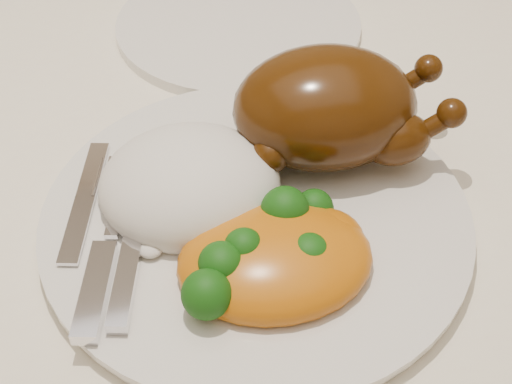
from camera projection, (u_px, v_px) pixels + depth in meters
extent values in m
cylinder|color=brown|center=(511.00, 111.00, 1.28)|extent=(0.07, 0.07, 0.72)
cube|color=brown|center=(76.00, 152.00, 0.62)|extent=(1.60, 0.90, 0.04)
cube|color=white|center=(71.00, 130.00, 0.60)|extent=(1.72, 1.02, 0.01)
cylinder|color=silver|center=(256.00, 218.00, 0.51)|extent=(0.35, 0.35, 0.01)
cylinder|color=silver|center=(239.00, 25.00, 0.70)|extent=(0.31, 0.31, 0.01)
ellipsoid|color=#462407|center=(325.00, 107.00, 0.53)|extent=(0.15, 0.12, 0.09)
ellipsoid|color=#462407|center=(316.00, 91.00, 0.51)|extent=(0.07, 0.06, 0.04)
ellipsoid|color=#462407|center=(396.00, 139.00, 0.52)|extent=(0.05, 0.04, 0.04)
sphere|color=#462407|center=(452.00, 113.00, 0.51)|extent=(0.02, 0.02, 0.02)
ellipsoid|color=#462407|center=(377.00, 93.00, 0.56)|extent=(0.05, 0.04, 0.04)
sphere|color=#462407|center=(429.00, 69.00, 0.55)|extent=(0.02, 0.02, 0.02)
sphere|color=#462407|center=(270.00, 155.00, 0.51)|extent=(0.03, 0.03, 0.03)
sphere|color=#462407|center=(259.00, 101.00, 0.56)|extent=(0.03, 0.03, 0.03)
ellipsoid|color=white|center=(190.00, 186.00, 0.51)|extent=(0.15, 0.14, 0.07)
ellipsoid|color=orange|center=(275.00, 260.00, 0.46)|extent=(0.14, 0.11, 0.04)
ellipsoid|color=orange|center=(321.00, 239.00, 0.48)|extent=(0.06, 0.05, 0.03)
ellipsoid|color=#0D3609|center=(314.00, 209.00, 0.49)|extent=(0.03, 0.03, 0.03)
ellipsoid|color=#0D3609|center=(293.00, 257.00, 0.46)|extent=(0.03, 0.03, 0.02)
ellipsoid|color=#0D3609|center=(221.00, 263.00, 0.45)|extent=(0.03, 0.03, 0.03)
ellipsoid|color=#0D3609|center=(244.00, 250.00, 0.45)|extent=(0.03, 0.03, 0.03)
ellipsoid|color=#0D3609|center=(309.00, 251.00, 0.45)|extent=(0.03, 0.03, 0.02)
ellipsoid|color=#0D3609|center=(207.00, 294.00, 0.43)|extent=(0.03, 0.03, 0.03)
ellipsoid|color=#0D3609|center=(285.00, 211.00, 0.48)|extent=(0.03, 0.03, 0.03)
ellipsoid|color=#0D3609|center=(279.00, 223.00, 0.48)|extent=(0.03, 0.03, 0.02)
ellipsoid|color=#0D3609|center=(299.00, 254.00, 0.46)|extent=(0.03, 0.03, 0.03)
ellipsoid|color=#0D3609|center=(303.00, 234.00, 0.48)|extent=(0.02, 0.02, 0.02)
cube|color=silver|center=(85.00, 199.00, 0.51)|extent=(0.05, 0.12, 0.00)
cube|color=silver|center=(95.00, 290.00, 0.45)|extent=(0.04, 0.08, 0.01)
cube|color=silver|center=(126.00, 278.00, 0.46)|extent=(0.03, 0.08, 0.01)
cube|color=silver|center=(113.00, 194.00, 0.51)|extent=(0.04, 0.09, 0.00)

